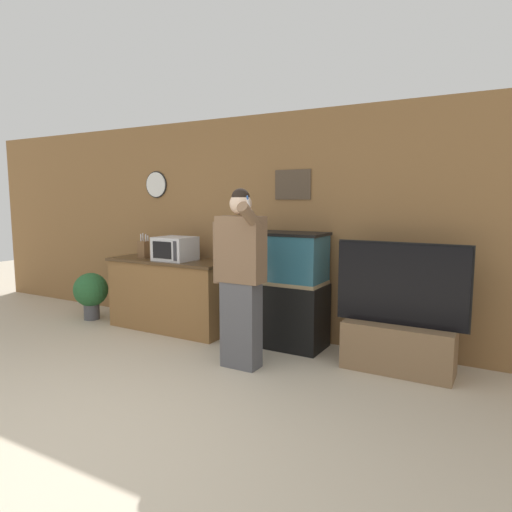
# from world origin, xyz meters

# --- Properties ---
(ground_plane) EXTENTS (18.00, 18.00, 0.00)m
(ground_plane) POSITION_xyz_m (0.00, 0.00, 0.00)
(ground_plane) COLOR beige
(wall_back_paneled) EXTENTS (10.00, 0.08, 2.60)m
(wall_back_paneled) POSITION_xyz_m (-0.00, 2.86, 1.30)
(wall_back_paneled) COLOR olive
(wall_back_paneled) RESTS_ON ground_plane
(counter_island) EXTENTS (1.61, 0.59, 0.88)m
(counter_island) POSITION_xyz_m (-1.12, 2.41, 0.44)
(counter_island) COLOR brown
(counter_island) RESTS_ON ground_plane
(microwave) EXTENTS (0.45, 0.40, 0.29)m
(microwave) POSITION_xyz_m (-0.99, 2.37, 1.03)
(microwave) COLOR silver
(microwave) RESTS_ON counter_island
(knife_block) EXTENTS (0.12, 0.10, 0.31)m
(knife_block) POSITION_xyz_m (-1.51, 2.37, 0.99)
(knife_block) COLOR brown
(knife_block) RESTS_ON counter_island
(aquarium_on_stand) EXTENTS (0.92, 0.49, 1.27)m
(aquarium_on_stand) POSITION_xyz_m (0.40, 2.53, 0.63)
(aquarium_on_stand) COLOR black
(aquarium_on_stand) RESTS_ON ground_plane
(tv_on_stand) EXTENTS (1.22, 0.40, 1.23)m
(tv_on_stand) POSITION_xyz_m (1.69, 2.37, 0.36)
(tv_on_stand) COLOR brown
(tv_on_stand) RESTS_ON ground_plane
(person_standing) EXTENTS (0.54, 0.41, 1.73)m
(person_standing) POSITION_xyz_m (0.33, 1.73, 0.90)
(person_standing) COLOR #515156
(person_standing) RESTS_ON ground_plane
(potted_plant) EXTENTS (0.46, 0.46, 0.64)m
(potted_plant) POSITION_xyz_m (-2.35, 2.23, 0.38)
(potted_plant) COLOR #4C4C51
(potted_plant) RESTS_ON ground_plane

